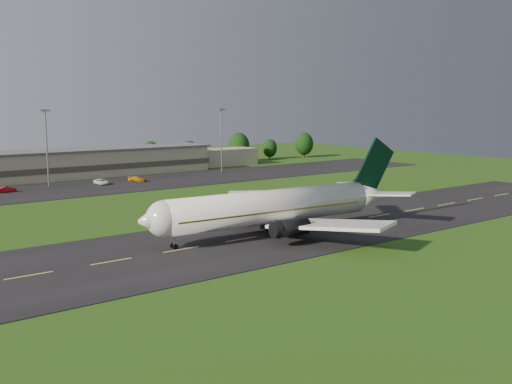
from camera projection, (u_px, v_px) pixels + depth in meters
ground at (181, 250)px, 85.18m from camera, size 360.00×360.00×0.00m
taxiway at (181, 250)px, 85.17m from camera, size 220.00×30.00×0.10m
apron at (39, 192)px, 142.16m from camera, size 260.00×30.00×0.10m
airliner at (275, 207)px, 94.97m from camera, size 51.29×42.07×15.57m
terminal at (36, 166)px, 164.50m from camera, size 145.00×16.00×8.40m
light_mast_centre at (46, 139)px, 149.54m from camera, size 2.40×1.20×20.35m
light_mast_east at (221, 133)px, 182.11m from camera, size 2.40×1.20×20.35m
tree_line at (142, 154)px, 193.96m from camera, size 197.55×9.12×11.11m
service_vehicle_b at (7, 189)px, 140.96m from camera, size 4.47×1.77×1.45m
service_vehicle_c at (101, 182)px, 154.91m from camera, size 2.85×5.57×1.51m
service_vehicle_d at (137, 179)px, 160.55m from camera, size 5.08×5.23×1.50m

